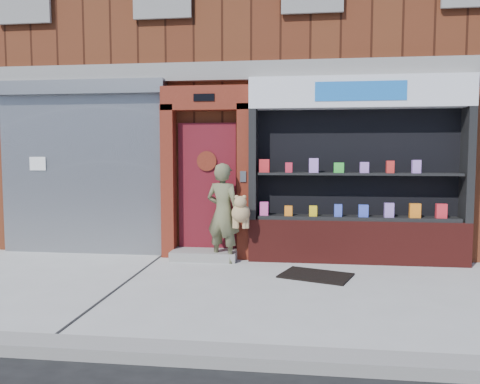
# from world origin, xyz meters

# --- Properties ---
(ground) EXTENTS (80.00, 80.00, 0.00)m
(ground) POSITION_xyz_m (0.00, 0.00, 0.00)
(ground) COLOR #9E9E99
(ground) RESTS_ON ground
(curb) EXTENTS (60.00, 0.30, 0.12)m
(curb) POSITION_xyz_m (0.00, -2.15, 0.06)
(curb) COLOR gray
(curb) RESTS_ON ground
(building) EXTENTS (12.00, 8.16, 8.00)m
(building) POSITION_xyz_m (-0.00, 5.99, 4.00)
(building) COLOR #542313
(building) RESTS_ON ground
(shutter_bay) EXTENTS (3.10, 0.30, 3.04)m
(shutter_bay) POSITION_xyz_m (-3.00, 1.93, 1.72)
(shutter_bay) COLOR gray
(shutter_bay) RESTS_ON ground
(red_door_bay) EXTENTS (1.52, 0.58, 2.90)m
(red_door_bay) POSITION_xyz_m (-0.75, 1.86, 1.46)
(red_door_bay) COLOR #5F1C10
(red_door_bay) RESTS_ON ground
(pharmacy_bay) EXTENTS (3.50, 0.41, 3.00)m
(pharmacy_bay) POSITION_xyz_m (1.75, 1.81, 1.37)
(pharmacy_bay) COLOR #581914
(pharmacy_bay) RESTS_ON ground
(woman) EXTENTS (0.81, 0.61, 1.63)m
(woman) POSITION_xyz_m (-0.38, 1.53, 0.82)
(woman) COLOR brown
(woman) RESTS_ON ground
(doormat) EXTENTS (1.15, 0.97, 0.02)m
(doormat) POSITION_xyz_m (1.07, 0.81, 0.01)
(doormat) COLOR black
(doormat) RESTS_ON ground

